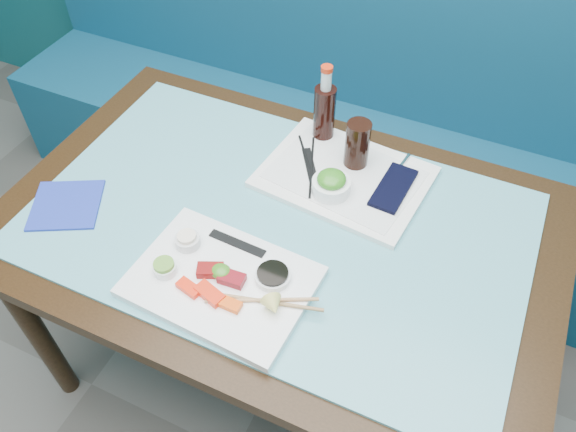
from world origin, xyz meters
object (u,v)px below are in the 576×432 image
at_px(blue_napkin, 66,205).
at_px(serving_tray, 344,177).
at_px(cola_bottle_body, 324,115).
at_px(dining_table, 278,244).
at_px(seaweed_bowl, 331,187).
at_px(sashimi_plate, 222,282).
at_px(cola_glass, 357,144).
at_px(booth_bench, 370,140).

bearing_deg(blue_napkin, serving_tray, 32.38).
distance_m(cola_bottle_body, blue_napkin, 0.72).
bearing_deg(dining_table, seaweed_bowl, 56.75).
bearing_deg(blue_napkin, dining_table, 19.16).
distance_m(dining_table, cola_bottle_body, 0.38).
height_order(sashimi_plate, cola_bottle_body, cola_bottle_body).
bearing_deg(cola_bottle_body, dining_table, -87.32).
height_order(sashimi_plate, cola_glass, cola_glass).
height_order(cola_bottle_body, blue_napkin, cola_bottle_body).
bearing_deg(seaweed_bowl, blue_napkin, -152.51).
relative_size(booth_bench, sashimi_plate, 7.48).
bearing_deg(blue_napkin, sashimi_plate, -5.66).
distance_m(dining_table, blue_napkin, 0.55).
relative_size(seaweed_bowl, cola_bottle_body, 0.58).
bearing_deg(blue_napkin, seaweed_bowl, 27.49).
bearing_deg(seaweed_bowl, sashimi_plate, -108.50).
xyz_separation_m(booth_bench, cola_glass, (0.11, -0.57, 0.47)).
bearing_deg(dining_table, cola_glass, 67.72).
distance_m(dining_table, seaweed_bowl, 0.21).
distance_m(booth_bench, serving_tray, 0.75).
xyz_separation_m(cola_glass, cola_bottle_body, (-0.12, 0.07, 0.00)).
xyz_separation_m(booth_bench, serving_tray, (0.10, -0.63, 0.39)).
distance_m(sashimi_plate, seaweed_bowl, 0.38).
bearing_deg(dining_table, booth_bench, 90.00).
bearing_deg(cola_glass, cola_bottle_body, 149.07).
xyz_separation_m(booth_bench, seaweed_bowl, (0.09, -0.70, 0.42)).
distance_m(serving_tray, blue_napkin, 0.73).
relative_size(booth_bench, dining_table, 2.14).
height_order(serving_tray, cola_bottle_body, cola_bottle_body).
bearing_deg(sashimi_plate, booth_bench, 91.58).
distance_m(cola_glass, cola_bottle_body, 0.15).
relative_size(cola_bottle_body, blue_napkin, 1.01).
distance_m(seaweed_bowl, blue_napkin, 0.68).
xyz_separation_m(sashimi_plate, cola_bottle_body, (0.02, 0.57, 0.08)).
xyz_separation_m(dining_table, seaweed_bowl, (0.09, 0.14, 0.13)).
bearing_deg(serving_tray, cola_glass, 85.80).
relative_size(sashimi_plate, blue_napkin, 2.36).
bearing_deg(serving_tray, cola_bottle_body, 137.57).
height_order(dining_table, sashimi_plate, sashimi_plate).
height_order(seaweed_bowl, cola_bottle_body, cola_bottle_body).
distance_m(booth_bench, seaweed_bowl, 0.82).
bearing_deg(sashimi_plate, cola_glass, 77.32).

